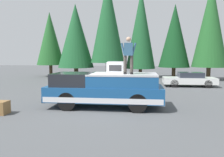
% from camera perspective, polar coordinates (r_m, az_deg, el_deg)
% --- Properties ---
extents(ground_plane, '(90.00, 90.00, 0.00)m').
position_cam_1_polar(ground_plane, '(10.47, -3.89, -7.84)').
color(ground_plane, '#4C4F51').
extents(pickup_truck, '(2.01, 5.54, 1.65)m').
position_cam_1_polar(pickup_truck, '(10.66, -1.89, -2.80)').
color(pickup_truck, navy).
rests_on(pickup_truck, ground).
extents(compressor_unit, '(0.65, 0.84, 0.56)m').
position_cam_1_polar(compressor_unit, '(10.68, 1.02, 2.90)').
color(compressor_unit, silver).
rests_on(compressor_unit, pickup_truck).
extents(person_on_truck_bed, '(0.29, 0.72, 1.69)m').
position_cam_1_polar(person_on_truck_bed, '(10.19, 4.26, 6.25)').
color(person_on_truck_bed, '#423D38').
rests_on(person_on_truck_bed, pickup_truck).
extents(parked_car_white, '(1.64, 4.10, 1.16)m').
position_cam_1_polar(parked_car_white, '(18.97, 19.34, -0.21)').
color(parked_car_white, white).
rests_on(parked_car_white, ground).
extents(wooden_crate, '(0.56, 0.56, 0.56)m').
position_cam_1_polar(wooden_crate, '(10.60, -26.72, -6.74)').
color(wooden_crate, olive).
rests_on(wooden_crate, ground).
extents(conifer_far_left, '(3.46, 3.46, 10.02)m').
position_cam_1_polar(conifer_far_left, '(25.17, 24.08, 12.62)').
color(conifer_far_left, '#4C3826').
rests_on(conifer_far_left, ground).
extents(conifer_left, '(3.36, 3.36, 8.05)m').
position_cam_1_polar(conifer_left, '(25.42, 15.85, 10.51)').
color(conifer_left, '#4C3826').
rests_on(conifer_left, ground).
extents(conifer_center_left, '(3.31, 3.31, 9.95)m').
position_cam_1_polar(conifer_center_left, '(25.66, 7.47, 12.55)').
color(conifer_center_left, '#4C3826').
rests_on(conifer_center_left, ground).
extents(conifer_center_right, '(3.67, 3.67, 10.87)m').
position_cam_1_polar(conifer_center_right, '(24.64, -1.13, 14.77)').
color(conifer_center_right, '#4C3826').
rests_on(conifer_center_right, ground).
extents(conifer_right, '(4.08, 4.08, 8.34)m').
position_cam_1_polar(conifer_right, '(26.00, -9.37, 10.77)').
color(conifer_right, '#4C3826').
rests_on(conifer_right, ground).
extents(conifer_far_right, '(3.23, 3.23, 7.68)m').
position_cam_1_polar(conifer_far_right, '(27.91, -15.71, 9.85)').
color(conifer_far_right, '#4C3826').
rests_on(conifer_far_right, ground).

